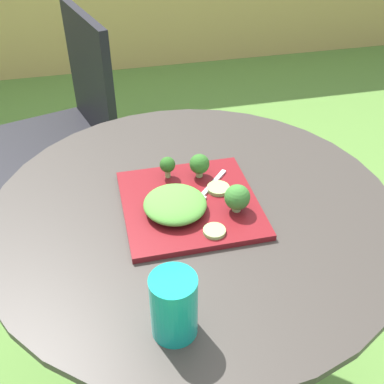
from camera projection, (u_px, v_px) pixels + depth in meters
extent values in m
cylinder|color=#38332D|center=(194.00, 209.00, 1.05)|extent=(0.90, 0.90, 0.02)
cylinder|color=#38332D|center=(194.00, 309.00, 1.26)|extent=(0.06, 0.06, 0.67)
cylinder|color=#38332D|center=(193.00, 382.00, 1.48)|extent=(0.44, 0.44, 0.04)
cube|color=black|center=(48.00, 146.00, 1.79)|extent=(0.54, 0.54, 0.03)
cube|color=black|center=(90.00, 75.00, 1.72)|extent=(0.14, 0.41, 0.45)
cylinder|color=black|center=(3.00, 181.00, 1.98)|extent=(0.02, 0.02, 0.43)
cylinder|color=black|center=(24.00, 232.00, 1.73)|extent=(0.02, 0.02, 0.43)
cylinder|color=black|center=(86.00, 158.00, 2.12)|extent=(0.02, 0.02, 0.43)
cylinder|color=black|center=(116.00, 202.00, 1.87)|extent=(0.02, 0.02, 0.43)
cube|color=maroon|center=(190.00, 205.00, 1.03)|extent=(0.29, 0.29, 0.01)
cylinder|color=#149989|center=(174.00, 306.00, 0.75)|extent=(0.08, 0.08, 0.12)
cylinder|color=#118275|center=(174.00, 313.00, 0.76)|extent=(0.07, 0.07, 0.08)
cube|color=silver|center=(213.00, 183.00, 1.08)|extent=(0.08, 0.09, 0.00)
cube|color=silver|center=(197.00, 201.00, 1.03)|extent=(0.05, 0.05, 0.00)
ellipsoid|color=#519338|center=(175.00, 204.00, 1.00)|extent=(0.13, 0.14, 0.04)
cylinder|color=#99B770|center=(236.00, 208.00, 1.00)|extent=(0.02, 0.02, 0.01)
sphere|color=#38752D|center=(237.00, 197.00, 0.99)|extent=(0.05, 0.05, 0.05)
cylinder|color=#99B770|center=(199.00, 173.00, 1.10)|extent=(0.02, 0.02, 0.01)
sphere|color=#2D6623|center=(199.00, 164.00, 1.09)|extent=(0.05, 0.05, 0.05)
cylinder|color=#99B770|center=(168.00, 173.00, 1.10)|extent=(0.01, 0.01, 0.02)
sphere|color=#285B1E|center=(167.00, 165.00, 1.08)|extent=(0.04, 0.04, 0.04)
cylinder|color=#8EB766|center=(218.00, 188.00, 1.06)|extent=(0.05, 0.05, 0.01)
cylinder|color=#8EB766|center=(214.00, 231.00, 0.95)|extent=(0.05, 0.05, 0.01)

